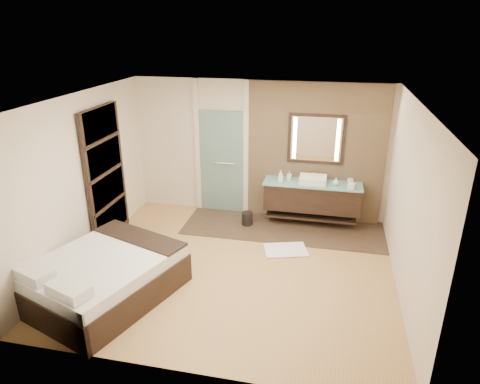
% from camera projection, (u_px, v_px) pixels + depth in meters
% --- Properties ---
extents(floor, '(5.00, 5.00, 0.00)m').
position_uv_depth(floor, '(234.00, 268.00, 6.89)').
color(floor, '#B08449').
rests_on(floor, ground).
extents(tile_strip, '(3.80, 1.30, 0.01)m').
position_uv_depth(tile_strip, '(283.00, 228.00, 8.22)').
color(tile_strip, '#32271B').
rests_on(tile_strip, floor).
extents(stone_wall, '(2.60, 0.08, 2.70)m').
position_uv_depth(stone_wall, '(315.00, 154.00, 8.18)').
color(stone_wall, tan).
rests_on(stone_wall, floor).
extents(vanity, '(1.85, 0.55, 0.88)m').
position_uv_depth(vanity, '(312.00, 196.00, 8.20)').
color(vanity, black).
rests_on(vanity, stone_wall).
extents(mirror_unit, '(1.06, 0.04, 0.96)m').
position_uv_depth(mirror_unit, '(316.00, 139.00, 8.02)').
color(mirror_unit, black).
rests_on(mirror_unit, stone_wall).
extents(frosted_door, '(1.10, 0.12, 2.70)m').
position_uv_depth(frosted_door, '(222.00, 158.00, 8.61)').
color(frosted_door, '#A1CCC6').
rests_on(frosted_door, floor).
extents(shoji_partition, '(0.06, 1.20, 2.40)m').
position_uv_depth(shoji_partition, '(106.00, 175.00, 7.46)').
color(shoji_partition, black).
rests_on(shoji_partition, floor).
extents(bed, '(2.17, 2.41, 0.77)m').
position_uv_depth(bed, '(104.00, 277.00, 6.09)').
color(bed, black).
rests_on(bed, floor).
extents(bath_mat, '(0.83, 0.69, 0.02)m').
position_uv_depth(bath_mat, '(286.00, 250.00, 7.42)').
color(bath_mat, white).
rests_on(bath_mat, floor).
extents(waste_bin, '(0.22, 0.22, 0.27)m').
position_uv_depth(waste_bin, '(247.00, 219.00, 8.32)').
color(waste_bin, black).
rests_on(waste_bin, floor).
extents(tissue_box, '(0.15, 0.15, 0.10)m').
position_uv_depth(tissue_box, '(351.00, 186.00, 7.79)').
color(tissue_box, silver).
rests_on(tissue_box, vanity).
extents(soap_bottle_a, '(0.11, 0.11, 0.24)m').
position_uv_depth(soap_bottle_a, '(281.00, 176.00, 8.06)').
color(soap_bottle_a, white).
rests_on(soap_bottle_a, vanity).
extents(soap_bottle_b, '(0.09, 0.09, 0.18)m').
position_uv_depth(soap_bottle_b, '(289.00, 176.00, 8.19)').
color(soap_bottle_b, '#B2B2B2').
rests_on(soap_bottle_b, vanity).
extents(soap_bottle_c, '(0.12, 0.12, 0.14)m').
position_uv_depth(soap_bottle_c, '(336.00, 181.00, 7.94)').
color(soap_bottle_c, silver).
rests_on(soap_bottle_c, vanity).
extents(cup, '(0.14, 0.14, 0.09)m').
position_uv_depth(cup, '(350.00, 181.00, 8.04)').
color(cup, silver).
rests_on(cup, vanity).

